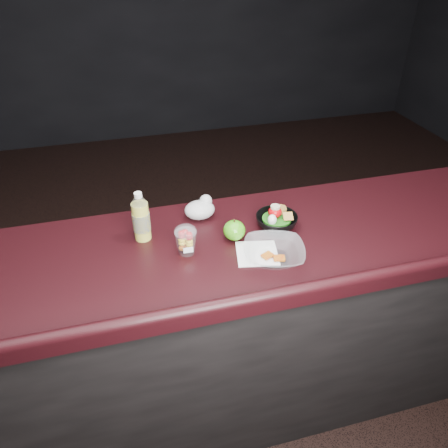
{
  "coord_description": "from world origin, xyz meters",
  "views": [
    {
      "loc": [
        -0.32,
        -1.07,
        2.08
      ],
      "look_at": [
        0.06,
        0.33,
        1.1
      ],
      "focal_mm": 35.0,
      "sensor_mm": 36.0,
      "label": 1
    }
  ],
  "objects_px": {
    "fruit_cup": "(186,239)",
    "green_apple": "(234,230)",
    "snack_bowl": "(276,220)",
    "lemonade_bottle": "(141,220)",
    "takeout_bowl": "(274,253)"
  },
  "relations": [
    {
      "from": "lemonade_bottle",
      "to": "takeout_bowl",
      "type": "bearing_deg",
      "value": -29.94
    },
    {
      "from": "green_apple",
      "to": "snack_bowl",
      "type": "distance_m",
      "value": 0.2
    },
    {
      "from": "green_apple",
      "to": "snack_bowl",
      "type": "relative_size",
      "value": 0.45
    },
    {
      "from": "fruit_cup",
      "to": "takeout_bowl",
      "type": "bearing_deg",
      "value": -22.03
    },
    {
      "from": "fruit_cup",
      "to": "green_apple",
      "type": "xyz_separation_m",
      "value": [
        0.21,
        0.04,
        -0.02
      ]
    },
    {
      "from": "fruit_cup",
      "to": "snack_bowl",
      "type": "xyz_separation_m",
      "value": [
        0.4,
        0.08,
        -0.03
      ]
    },
    {
      "from": "lemonade_bottle",
      "to": "snack_bowl",
      "type": "bearing_deg",
      "value": -6.59
    },
    {
      "from": "lemonade_bottle",
      "to": "green_apple",
      "type": "relative_size",
      "value": 2.28
    },
    {
      "from": "fruit_cup",
      "to": "takeout_bowl",
      "type": "distance_m",
      "value": 0.34
    },
    {
      "from": "lemonade_bottle",
      "to": "green_apple",
      "type": "xyz_separation_m",
      "value": [
        0.36,
        -0.1,
        -0.05
      ]
    },
    {
      "from": "lemonade_bottle",
      "to": "snack_bowl",
      "type": "relative_size",
      "value": 1.02
    },
    {
      "from": "fruit_cup",
      "to": "green_apple",
      "type": "bearing_deg",
      "value": 11.04
    },
    {
      "from": "snack_bowl",
      "to": "green_apple",
      "type": "bearing_deg",
      "value": -169.14
    },
    {
      "from": "lemonade_bottle",
      "to": "takeout_bowl",
      "type": "relative_size",
      "value": 0.74
    },
    {
      "from": "lemonade_bottle",
      "to": "green_apple",
      "type": "distance_m",
      "value": 0.38
    }
  ]
}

